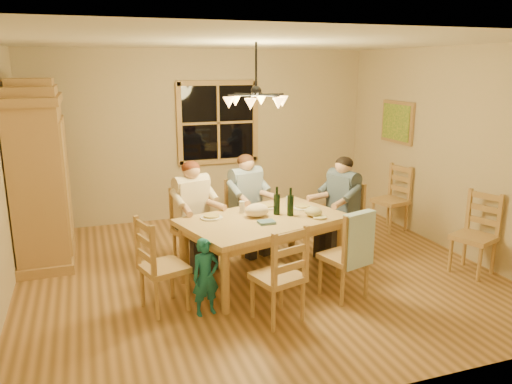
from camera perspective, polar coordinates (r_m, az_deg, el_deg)
name	(u,v)px	position (r m, az deg, el deg)	size (l,w,h in m)	color
floor	(256,271)	(6.19, 0.01, -9.04)	(5.50, 5.50, 0.00)	brown
ceiling	(256,42)	(5.69, 0.01, 16.80)	(5.50, 5.00, 0.02)	white
wall_back	(206,135)	(8.16, -5.76, 6.46)	(5.50, 0.02, 2.70)	#C7B78C
wall_right	(451,150)	(7.16, 21.36, 4.46)	(0.02, 5.00, 2.70)	#C7B78C
window	(218,123)	(8.15, -4.36, 7.90)	(1.30, 0.06, 1.30)	black
painting	(397,122)	(8.05, 15.82, 7.68)	(0.06, 0.78, 0.64)	#A67B48
chandelier	(256,100)	(5.70, 0.01, 10.52)	(0.77, 0.68, 0.71)	black
armoire	(41,179)	(6.85, -23.36, 1.36)	(0.66, 1.40, 2.30)	#A67B48
dining_table	(263,226)	(5.74, 0.84, -3.90)	(2.05, 1.57, 0.76)	#AF894D
chair_far_left	(194,242)	(6.32, -7.13, -5.72)	(0.54, 0.53, 0.99)	#B0854E
chair_far_right	(247,230)	(6.71, -1.08, -4.39)	(0.54, 0.53, 0.99)	#B0854E
chair_near_left	(278,291)	(4.99, 2.48, -11.24)	(0.54, 0.53, 0.99)	#B0854E
chair_near_right	(343,270)	(5.54, 9.96, -8.74)	(0.54, 0.53, 0.99)	#B0854E
chair_end_left	(165,281)	(5.28, -10.41, -10.00)	(0.53, 0.54, 0.99)	#B0854E
chair_end_right	(340,234)	(6.64, 9.62, -4.80)	(0.53, 0.54, 0.99)	#B0854E
adult_woman	(192,201)	(6.15, -7.29, -1.00)	(0.48, 0.51, 0.87)	beige
adult_plaid_man	(246,191)	(6.56, -1.10, 0.07)	(0.48, 0.51, 0.87)	#315489
adult_slate_man	(342,195)	(6.49, 9.82, -0.30)	(0.51, 0.48, 0.87)	#415169
towel	(358,240)	(5.28, 11.61, -5.39)	(0.38, 0.10, 0.58)	#B8DEF9
wine_bottle_a	(277,201)	(5.80, 2.39, -0.99)	(0.08, 0.08, 0.33)	black
wine_bottle_b	(290,202)	(5.75, 3.96, -1.13)	(0.08, 0.08, 0.33)	black
plate_woman	(211,217)	(5.71, -5.11, -2.92)	(0.26, 0.26, 0.02)	white
plate_plaid	(267,207)	(6.11, 1.30, -1.71)	(0.26, 0.26, 0.02)	white
plate_slate	(302,208)	(6.10, 5.32, -1.78)	(0.26, 0.26, 0.02)	white
wine_glass_a	(242,207)	(5.88, -1.62, -1.73)	(0.06, 0.06, 0.14)	silver
wine_glass_b	(289,202)	(6.12, 3.76, -1.10)	(0.06, 0.06, 0.14)	silver
cap	(313,211)	(5.79, 6.57, -2.23)	(0.20, 0.20, 0.11)	#C2B981
napkin	(266,222)	(5.50, 1.20, -3.47)	(0.18, 0.14, 0.03)	slate
cloth_bundle	(257,210)	(5.72, 0.10, -2.09)	(0.28, 0.22, 0.15)	beige
child	(206,277)	(5.07, -5.77, -9.63)	(0.29, 0.19, 0.80)	#1B707C
chair_spare_front	(472,249)	(6.57, 23.50, -6.02)	(0.55, 0.56, 0.99)	#B0854E
chair_spare_back	(389,210)	(7.87, 15.01, -2.05)	(0.51, 0.52, 0.99)	#B0854E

